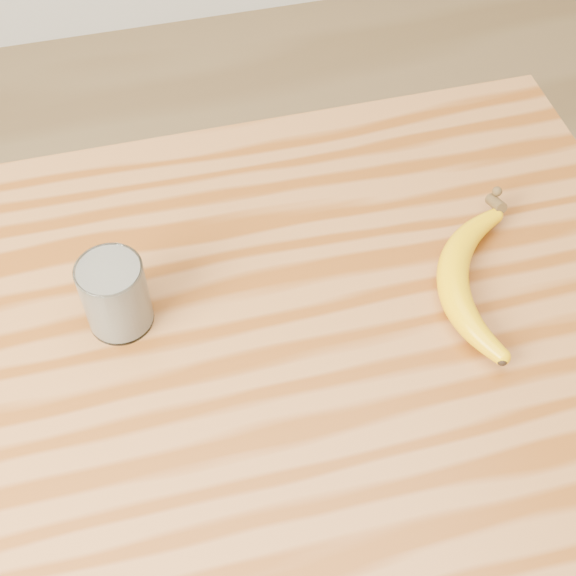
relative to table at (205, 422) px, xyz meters
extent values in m
cube|color=#965C2D|center=(0.00, 0.00, 0.11)|extent=(1.20, 0.80, 0.04)
cylinder|color=brown|center=(0.54, 0.34, -0.34)|extent=(0.06, 0.06, 0.86)
cylinder|color=white|center=(-0.07, 0.09, 0.18)|extent=(0.08, 0.08, 0.10)
torus|color=white|center=(-0.07, 0.09, 0.23)|extent=(0.08, 0.08, 0.00)
cylinder|color=silver|center=(-0.07, 0.09, 0.18)|extent=(0.07, 0.07, 0.09)
camera|label=1|loc=(-0.01, -0.49, 0.92)|focal=50.00mm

